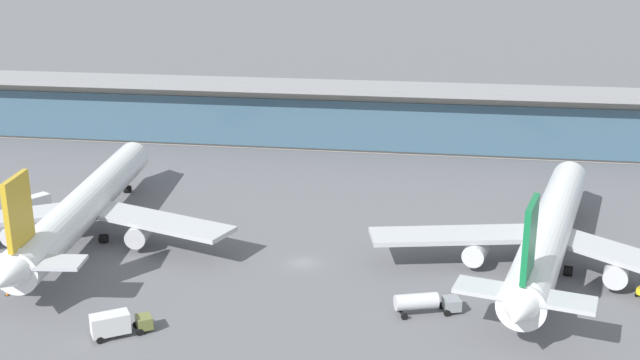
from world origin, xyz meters
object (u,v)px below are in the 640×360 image
safety_cone_bravo (121,314)px  safety_cone_echo (7,293)px  service_truck_near_nose_olive (117,323)px  service_truck_mid_apron_grey (424,302)px  service_truck_under_wing_white (32,204)px  airliner_left_stand (84,206)px  airliner_centre_stand (549,232)px

safety_cone_bravo → safety_cone_echo: same height
service_truck_near_nose_olive → service_truck_mid_apron_grey: (37.05, 11.80, 0.02)m
service_truck_under_wing_white → safety_cone_echo: bearing=-67.1°
airliner_left_stand → service_truck_under_wing_white: size_ratio=8.96×
airliner_left_stand → safety_cone_echo: 22.31m
service_truck_near_nose_olive → safety_cone_echo: 21.35m
service_truck_mid_apron_grey → safety_cone_bravo: size_ratio=12.67×
service_truck_mid_apron_grey → safety_cone_echo: service_truck_mid_apron_grey is taller
airliner_centre_stand → safety_cone_bravo: airliner_centre_stand is taller
safety_cone_echo → airliner_left_stand: bearing=85.9°
airliner_centre_stand → safety_cone_echo: size_ratio=94.63×
airliner_left_stand → service_truck_under_wing_white: 18.28m
airliner_left_stand → service_truck_near_nose_olive: airliner_left_stand is taller
airliner_centre_stand → safety_cone_bravo: bearing=-156.2°
airliner_left_stand → service_truck_under_wing_white: airliner_left_stand is taller
service_truck_under_wing_white → service_truck_mid_apron_grey: (69.93, -28.16, 0.02)m
airliner_centre_stand → safety_cone_echo: bearing=-163.9°
airliner_centre_stand → safety_cone_echo: airliner_centre_stand is taller
airliner_left_stand → airliner_centre_stand: size_ratio=1.01×
safety_cone_echo → safety_cone_bravo: bearing=-10.6°
safety_cone_echo → airliner_centre_stand: bearing=16.1°
airliner_left_stand → service_truck_under_wing_white: bearing=146.2°
service_truck_mid_apron_grey → safety_cone_bravo: bearing=-170.1°
service_truck_under_wing_white → safety_cone_echo: (13.30, -31.55, -1.37)m
airliner_left_stand → safety_cone_bravo: (16.36, -24.98, -5.30)m
service_truck_under_wing_white → service_truck_mid_apron_grey: size_ratio=0.84×
airliner_left_stand → airliner_centre_stand: 72.57m
service_truck_under_wing_white → safety_cone_echo: 34.26m
airliner_centre_stand → service_truck_mid_apron_grey: (-17.48, -18.00, -3.91)m
airliner_centre_stand → service_truck_near_nose_olive: size_ratio=9.02×
service_truck_near_nose_olive → service_truck_under_wing_white: (-32.87, 39.97, 0.00)m
service_truck_near_nose_olive → service_truck_mid_apron_grey: service_truck_near_nose_olive is taller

